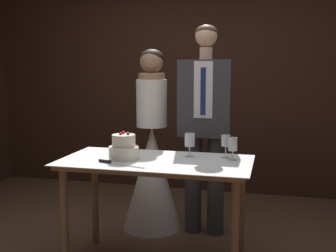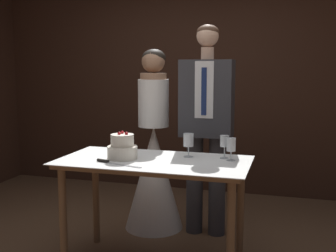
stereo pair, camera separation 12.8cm
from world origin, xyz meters
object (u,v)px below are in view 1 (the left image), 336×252
at_px(cake_table, 156,174).
at_px(wine_glass_middle, 226,142).
at_px(wine_glass_near, 233,145).
at_px(cake_knife, 112,163).
at_px(groom, 205,120).
at_px(bride, 152,164).
at_px(tiered_cake, 124,148).
at_px(wine_glass_far, 190,141).

height_order(cake_table, wine_glass_middle, wine_glass_middle).
distance_m(wine_glass_near, wine_glass_middle, 0.09).
bearing_deg(cake_knife, wine_glass_middle, 43.16).
height_order(wine_glass_near, groom, groom).
bearing_deg(cake_table, wine_glass_near, 13.15).
relative_size(cake_table, cake_knife, 3.72).
bearing_deg(cake_table, cake_knife, -143.46).
relative_size(wine_glass_near, wine_glass_middle, 0.97).
height_order(wine_glass_middle, bride, bride).
distance_m(tiered_cake, wine_glass_near, 0.80).
relative_size(bride, groom, 0.89).
bearing_deg(cake_table, tiered_cake, -173.23).
bearing_deg(bride, wine_glass_far, -50.68).
bearing_deg(wine_glass_far, groom, 87.39).
bearing_deg(cake_knife, tiered_cake, 96.98).
height_order(wine_glass_far, groom, groom).
distance_m(wine_glass_far, bride, 0.80).
relative_size(cake_table, wine_glass_near, 8.30).
xyz_separation_m(wine_glass_near, wine_glass_middle, (-0.06, 0.07, 0.01)).
relative_size(tiered_cake, wine_glass_near, 1.33).
distance_m(tiered_cake, cake_knife, 0.18).
xyz_separation_m(cake_table, bride, (-0.25, 0.74, -0.10)).
xyz_separation_m(tiered_cake, bride, (-0.01, 0.77, -0.29)).
distance_m(wine_glass_middle, groom, 0.60).
distance_m(cake_table, tiered_cake, 0.30).
xyz_separation_m(tiered_cake, groom, (0.48, 0.76, 0.13)).
height_order(tiered_cake, wine_glass_far, tiered_cake).
bearing_deg(wine_glass_near, bride, 142.48).
relative_size(tiered_cake, cake_knife, 0.59).
bearing_deg(wine_glass_far, tiered_cake, -156.63).
bearing_deg(tiered_cake, cake_table, 6.77).
xyz_separation_m(cake_table, tiered_cake, (-0.24, -0.03, 0.19)).
bearing_deg(bride, wine_glass_middle, -36.40).
height_order(cake_table, bride, bride).
distance_m(cake_table, groom, 0.84).
bearing_deg(wine_glass_far, bride, 129.32).
bearing_deg(tiered_cake, groom, 57.74).
bearing_deg(groom, tiered_cake, -122.26).
height_order(tiered_cake, wine_glass_near, tiered_cake).
relative_size(cake_knife, bride, 0.23).
bearing_deg(groom, wine_glass_far, -92.61).
bearing_deg(tiered_cake, wine_glass_far, 23.37).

